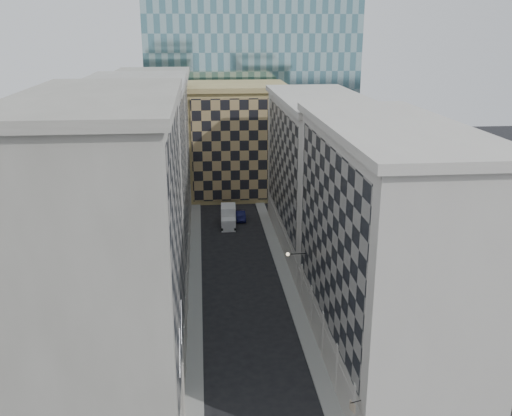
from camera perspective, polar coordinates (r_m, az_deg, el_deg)
sidewalk_west at (r=64.63m, az=-6.10°, el=-7.93°), size 1.50×100.00×0.15m
sidewalk_east at (r=65.30m, az=3.23°, el=-7.57°), size 1.50×100.00×0.15m
bldg_left_a at (r=43.01m, az=-14.26°, el=-4.90°), size 10.80×22.80×23.70m
bldg_left_b at (r=63.86m, az=-11.48°, el=2.28°), size 10.80×22.80×22.70m
bldg_left_c at (r=85.30m, az=-10.08°, el=5.88°), size 10.80×22.80×21.70m
bldg_right_a at (r=49.10m, az=12.63°, el=-3.78°), size 10.80×26.80×20.70m
bldg_right_b at (r=74.12m, az=6.27°, el=3.49°), size 10.80×28.80×19.70m
tan_block at (r=98.14m, az=-1.94°, el=6.86°), size 16.80×14.80×18.80m
church_tower at (r=110.36m, az=-3.63°, el=17.20°), size 7.20×7.20×51.50m
flagpoles_left at (r=39.72m, az=-7.57°, el=-12.63°), size 0.10×6.33×2.33m
bracket_lamp at (r=57.28m, az=3.38°, el=-4.63°), size 1.98×0.36×0.36m
box_truck at (r=83.37m, az=-2.78°, el=-0.96°), size 2.36×5.31×2.86m
dark_car at (r=85.97m, az=-1.56°, el=-0.77°), size 1.44×4.09×1.35m
shop_sign at (r=40.66m, az=9.66°, el=-18.97°), size 0.77×0.67×0.76m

